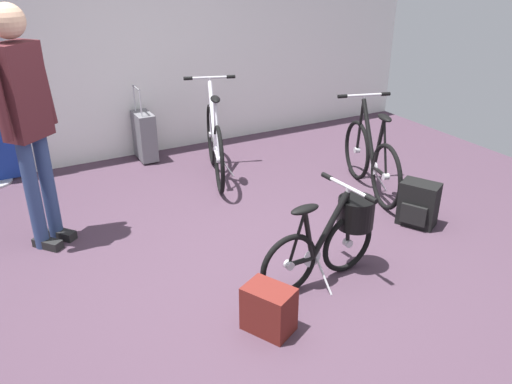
# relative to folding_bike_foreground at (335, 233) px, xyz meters

# --- Properties ---
(ground_plane) EXTENTS (7.45, 7.45, 0.00)m
(ground_plane) POSITION_rel_folding_bike_foreground_xyz_m (-0.52, 0.27, -0.35)
(ground_plane) COLOR #473342
(back_wall) EXTENTS (7.45, 0.10, 3.10)m
(back_wall) POSITION_rel_folding_bike_foreground_xyz_m (-0.52, 3.13, 1.20)
(back_wall) COLOR white
(back_wall) RESTS_ON ground_plane
(folding_bike_foreground) EXTENTS (0.99, 0.53, 0.71)m
(folding_bike_foreground) POSITION_rel_folding_bike_foreground_xyz_m (0.00, 0.00, 0.00)
(folding_bike_foreground) COLOR black
(folding_bike_foreground) RESTS_ON ground_plane
(display_bike_left) EXTENTS (0.55, 1.25, 0.91)m
(display_bike_left) POSITION_rel_folding_bike_foreground_xyz_m (1.17, 1.01, -0.01)
(display_bike_left) COLOR black
(display_bike_left) RESTS_ON ground_plane
(display_bike_right) EXTENTS (0.60, 1.36, 0.98)m
(display_bike_right) POSITION_rel_folding_bike_foreground_xyz_m (0.02, 2.06, 0.02)
(display_bike_right) COLOR black
(display_bike_right) RESTS_ON ground_plane
(visitor_near_wall) EXTENTS (0.43, 0.39, 1.83)m
(visitor_near_wall) POSITION_rel_folding_bike_foreground_xyz_m (-1.72, 1.48, 0.72)
(visitor_near_wall) COLOR navy
(visitor_near_wall) RESTS_ON ground_plane
(rolling_suitcase) EXTENTS (0.18, 0.36, 0.83)m
(rolling_suitcase) POSITION_rel_folding_bike_foreground_xyz_m (-0.48, 2.87, -0.07)
(rolling_suitcase) COLOR slate
(rolling_suitcase) RESTS_ON ground_plane
(backpack_on_floor) EXTENTS (0.32, 0.36, 0.39)m
(backpack_on_floor) POSITION_rel_folding_bike_foreground_xyz_m (1.10, 0.29, -0.16)
(backpack_on_floor) COLOR black
(backpack_on_floor) RESTS_ON ground_plane
(handbag_on_floor) EXTENTS (0.33, 0.36, 0.30)m
(handbag_on_floor) POSITION_rel_folding_bike_foreground_xyz_m (-0.69, -0.28, -0.20)
(handbag_on_floor) COLOR maroon
(handbag_on_floor) RESTS_ON ground_plane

